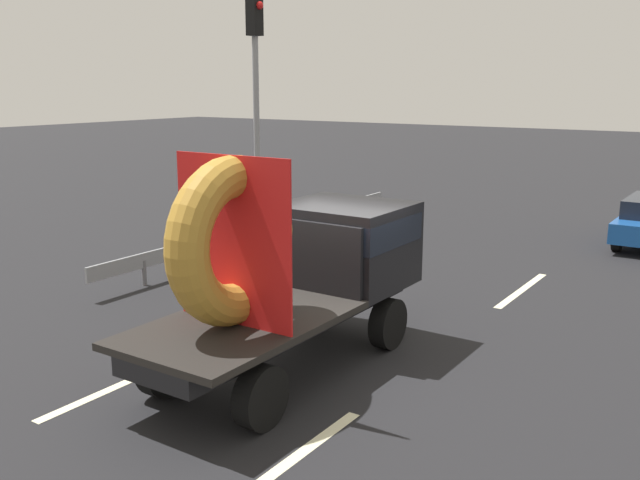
# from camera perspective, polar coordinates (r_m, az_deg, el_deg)

# --- Properties ---
(ground_plane) EXTENTS (120.00, 120.00, 0.00)m
(ground_plane) POSITION_cam_1_polar(r_m,az_deg,el_deg) (11.25, 1.05, -9.38)
(ground_plane) COLOR black
(flatbed_truck) EXTENTS (2.02, 5.23, 3.32)m
(flatbed_truck) POSITION_cam_1_polar(r_m,az_deg,el_deg) (10.63, -1.28, -1.70)
(flatbed_truck) COLOR black
(flatbed_truck) RESTS_ON ground_plane
(traffic_light) EXTENTS (0.42, 0.36, 6.31)m
(traffic_light) POSITION_cam_1_polar(r_m,az_deg,el_deg) (18.62, -5.23, 12.14)
(traffic_light) COLOR gray
(traffic_light) RESTS_ON ground_plane
(guardrail) EXTENTS (0.10, 11.81, 0.71)m
(guardrail) POSITION_cam_1_polar(r_m,az_deg,el_deg) (18.48, -3.98, 1.07)
(guardrail) COLOR gray
(guardrail) RESTS_ON ground_plane
(lane_dash_left_near) EXTENTS (0.16, 2.12, 0.01)m
(lane_dash_left_near) POSITION_cam_1_polar(r_m,az_deg,el_deg) (10.43, -17.33, -11.79)
(lane_dash_left_near) COLOR beige
(lane_dash_left_near) RESTS_ON ground_plane
(lane_dash_left_far) EXTENTS (0.16, 2.58, 0.01)m
(lane_dash_left_far) POSITION_cam_1_polar(r_m,az_deg,el_deg) (16.72, 5.83, -2.03)
(lane_dash_left_far) COLOR beige
(lane_dash_left_far) RESTS_ON ground_plane
(lane_dash_right_near) EXTENTS (0.16, 2.52, 0.01)m
(lane_dash_right_near) POSITION_cam_1_polar(r_m,az_deg,el_deg) (8.48, -1.78, -17.12)
(lane_dash_right_near) COLOR beige
(lane_dash_right_near) RESTS_ON ground_plane
(lane_dash_right_far) EXTENTS (0.16, 2.96, 0.01)m
(lane_dash_right_far) POSITION_cam_1_polar(r_m,az_deg,el_deg) (15.24, 16.13, -3.93)
(lane_dash_right_far) COLOR beige
(lane_dash_right_far) RESTS_ON ground_plane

